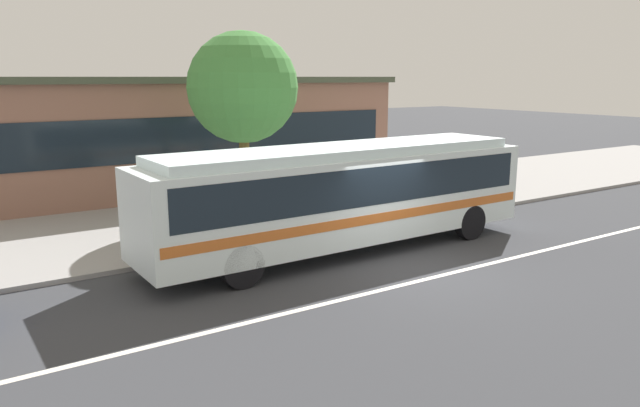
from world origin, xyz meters
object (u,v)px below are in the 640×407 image
Objects in this scene: pedestrian_waiting_near_sign at (324,185)px; bus_stop_sign at (446,163)px; street_tree_near_stop at (243,88)px; transit_bus at (344,191)px.

pedestrian_waiting_near_sign is 4.23m from bus_stop_sign.
street_tree_near_stop is at bearing 151.68° from pedestrian_waiting_near_sign.
pedestrian_waiting_near_sign is at bearing 156.01° from bus_stop_sign.
street_tree_near_stop is (-0.60, 4.63, 2.59)m from transit_bus.
bus_stop_sign is at bearing -23.99° from pedestrian_waiting_near_sign.
pedestrian_waiting_near_sign is at bearing 64.54° from transit_bus.
transit_bus is at bearing -115.46° from pedestrian_waiting_near_sign.
bus_stop_sign is 0.44× the size of street_tree_near_stop.
street_tree_near_stop reaches higher than pedestrian_waiting_near_sign.
transit_bus is 5.72m from bus_stop_sign.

